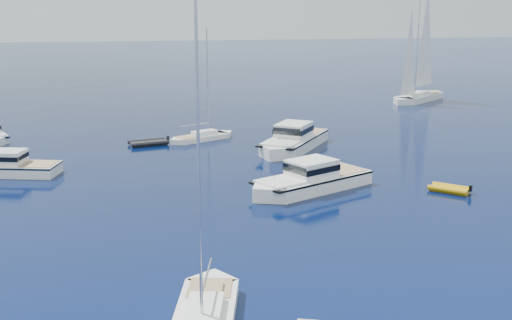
# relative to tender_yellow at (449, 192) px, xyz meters

# --- Properties ---
(ground) EXTENTS (400.00, 400.00, 0.00)m
(ground) POSITION_rel_tender_yellow_xyz_m (-9.04, -19.25, 0.00)
(ground) COLOR navy
(ground) RESTS_ON ground
(motor_cruiser_centre) EXTENTS (11.73, 8.55, 3.01)m
(motor_cruiser_centre) POSITION_rel_tender_yellow_xyz_m (-10.36, 2.25, 0.00)
(motor_cruiser_centre) COLOR white
(motor_cruiser_centre) RESTS_ON ground
(motor_cruiser_far_l) EXTENTS (10.30, 5.32, 2.59)m
(motor_cruiser_far_l) POSITION_rel_tender_yellow_xyz_m (-34.14, 11.06, 0.00)
(motor_cruiser_far_l) COLOR silver
(motor_cruiser_far_l) RESTS_ON ground
(motor_cruiser_distant) EXTENTS (9.77, 12.24, 3.20)m
(motor_cruiser_distant) POSITION_rel_tender_yellow_xyz_m (-8.49, 16.43, 0.00)
(motor_cruiser_distant) COLOR silver
(motor_cruiser_distant) RESTS_ON ground
(sailboat_centre) EXTENTS (7.97, 5.78, 11.76)m
(sailboat_centre) POSITION_rel_tender_yellow_xyz_m (-16.75, 22.07, 0.00)
(sailboat_centre) COLOR white
(sailboat_centre) RESTS_ON ground
(sailboat_sails_far) EXTENTS (11.68, 10.51, 18.38)m
(sailboat_sails_far) POSITION_rel_tender_yellow_xyz_m (15.91, 43.87, 0.00)
(sailboat_sails_far) COLOR silver
(sailboat_sails_far) RESTS_ON ground
(tender_yellow) EXTENTS (3.50, 3.41, 0.95)m
(tender_yellow) POSITION_rel_tender_yellow_xyz_m (0.00, 0.00, 0.00)
(tender_yellow) COLOR #D1990C
(tender_yellow) RESTS_ON ground
(tender_grey_far) EXTENTS (4.42, 3.09, 0.95)m
(tender_grey_far) POSITION_rel_tender_yellow_xyz_m (-22.21, 20.58, 0.00)
(tender_grey_far) COLOR black
(tender_grey_far) RESTS_ON ground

